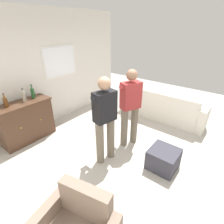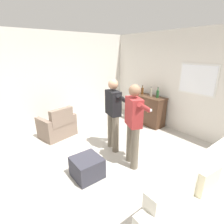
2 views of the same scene
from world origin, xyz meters
TOP-DOWN VIEW (x-y plane):
  - ground at (0.00, 0.00)m, footprint 10.40×10.40m
  - wall_back_with_window at (0.01, 2.66)m, footprint 5.20×0.15m
  - wall_side_left at (-2.66, 0.00)m, footprint 0.12×5.20m
  - couch at (1.95, 0.33)m, footprint 0.57×2.42m
  - armchair at (-1.72, -0.35)m, footprint 0.81×1.00m
  - sideboard_cabinet at (-0.86, 2.30)m, footprint 1.18×0.49m
  - bottle_wine_green at (-0.55, 2.35)m, footprint 0.08×0.08m
  - bottle_liquor_amber at (-1.14, 2.33)m, footprint 0.08×0.08m
  - bottle_spirits_clear at (-0.77, 2.32)m, footprint 0.08×0.08m
  - ottoman at (0.20, -0.55)m, footprint 0.51×0.51m
  - person_standing_left at (-0.28, 0.45)m, footprint 0.55×0.51m
  - person_standing_right at (0.45, 0.38)m, footprint 0.51×0.52m

SIDE VIEW (x-z plane):
  - ground at x=0.00m, z-range 0.00..0.00m
  - ottoman at x=0.20m, z-range 0.00..0.39m
  - armchair at x=-1.72m, z-range -0.14..0.71m
  - couch at x=1.95m, z-range -0.10..0.74m
  - sideboard_cabinet at x=-0.86m, z-range 0.00..0.92m
  - person_standing_left at x=-0.28m, z-range 0.10..1.78m
  - person_standing_right at x=0.45m, z-range 0.10..1.78m
  - bottle_liquor_amber at x=-1.14m, z-range 0.88..1.18m
  - bottle_wine_green at x=-0.55m, z-range 0.88..1.20m
  - bottle_spirits_clear at x=-0.77m, z-range 0.89..1.19m
  - wall_side_left at x=-2.66m, z-range 0.00..2.80m
  - wall_back_with_window at x=0.01m, z-range 0.00..2.80m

